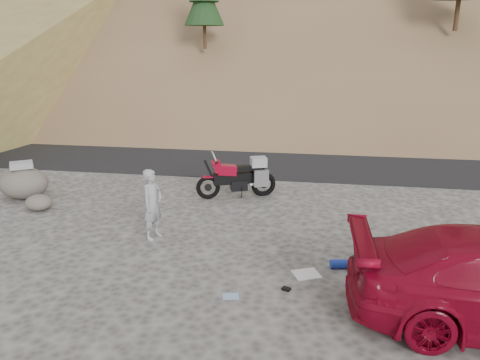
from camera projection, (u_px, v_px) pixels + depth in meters
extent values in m
plane|color=#484442|center=(237.00, 247.00, 10.74)|extent=(140.00, 140.00, 0.00)
cube|color=black|center=(274.00, 157.00, 19.26)|extent=(120.00, 7.00, 0.05)
cylinder|color=#362113|center=(205.00, 34.00, 23.22)|extent=(0.17, 0.17, 1.40)
cone|color=#183216|center=(204.00, 1.00, 22.78)|extent=(2.00, 2.00, 2.25)
cylinder|color=#362113|center=(457.00, 11.00, 22.01)|extent=(0.22, 0.22, 1.82)
torus|color=black|center=(208.00, 187.00, 13.96)|extent=(0.73, 0.38, 0.72)
cylinder|color=black|center=(208.00, 187.00, 13.96)|extent=(0.23, 0.14, 0.22)
torus|color=black|center=(263.00, 184.00, 14.27)|extent=(0.77, 0.41, 0.77)
cylinder|color=black|center=(263.00, 184.00, 14.27)|extent=(0.26, 0.17, 0.24)
cylinder|color=black|center=(211.00, 174.00, 13.86)|extent=(0.41, 0.21, 0.89)
cylinder|color=black|center=(216.00, 160.00, 13.77)|extent=(0.28, 0.65, 0.05)
cube|color=black|center=(235.00, 178.00, 14.04)|extent=(1.33, 0.71, 0.33)
cube|color=black|center=(239.00, 185.00, 14.13)|extent=(0.58, 0.48, 0.31)
cube|color=maroon|center=(227.00, 170.00, 13.92)|extent=(0.65, 0.51, 0.34)
cube|color=maroon|center=(217.00, 166.00, 13.83)|extent=(0.44, 0.47, 0.39)
cube|color=silver|center=(214.00, 157.00, 13.73)|extent=(0.24, 0.35, 0.28)
cube|color=black|center=(244.00, 168.00, 14.01)|extent=(0.65, 0.44, 0.13)
cube|color=black|center=(258.00, 169.00, 14.10)|extent=(0.43, 0.32, 0.11)
cube|color=silver|center=(261.00, 178.00, 13.90)|extent=(0.46, 0.28, 0.49)
cube|color=silver|center=(257.00, 173.00, 14.44)|extent=(0.46, 0.28, 0.49)
cube|color=#99989E|center=(258.00, 162.00, 14.04)|extent=(0.56, 0.51, 0.29)
cube|color=maroon|center=(208.00, 177.00, 13.87)|extent=(0.35, 0.24, 0.04)
cylinder|color=black|center=(242.00, 193.00, 14.00)|extent=(0.11, 0.22, 0.40)
cylinder|color=silver|center=(258.00, 184.00, 14.07)|extent=(0.50, 0.27, 0.14)
imported|color=#99989E|center=(154.00, 238.00, 11.27)|extent=(0.58, 0.72, 1.71)
ellipsoid|color=#544E48|center=(24.00, 183.00, 14.02)|extent=(1.81, 1.70, 0.94)
cube|color=#99989E|center=(21.00, 165.00, 13.86)|extent=(0.82, 0.78, 0.18)
ellipsoid|color=#544E48|center=(39.00, 202.00, 13.08)|extent=(0.92, 0.87, 0.45)
cube|color=white|center=(306.00, 274.00, 9.49)|extent=(0.65, 0.62, 0.02)
cylinder|color=#1A32A1|center=(342.00, 264.00, 9.74)|extent=(0.50, 0.27, 0.19)
cone|color=red|center=(403.00, 289.00, 8.74)|extent=(0.16, 0.16, 0.19)
cube|color=black|center=(286.00, 289.00, 8.89)|extent=(0.19, 0.17, 0.05)
cube|color=#839CCB|center=(231.00, 296.00, 8.67)|extent=(0.35, 0.29, 0.01)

